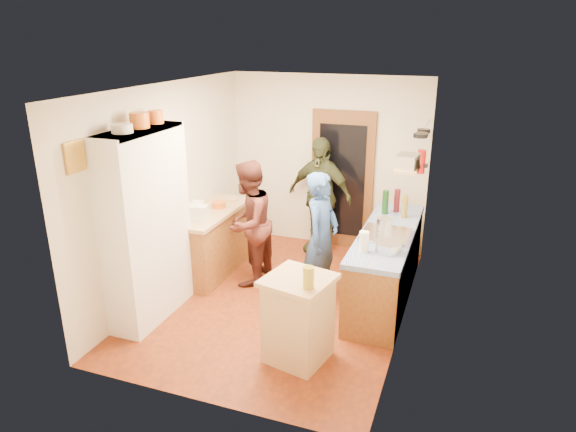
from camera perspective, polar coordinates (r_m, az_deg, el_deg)
The scene contains 44 objects.
floor at distance 6.51m, azimuth -0.82°, elevation -9.36°, with size 3.00×4.00×0.02m, color #893510.
ceiling at distance 5.72m, azimuth -0.95°, elevation 14.25°, with size 3.00×4.00×0.02m, color silver.
wall_back at distance 7.82m, azimuth 4.38°, elevation 5.96°, with size 3.00×0.02×2.60m, color beige.
wall_front at distance 4.30m, azimuth -10.50°, elevation -6.19°, with size 3.00×0.02×2.60m, color beige.
wall_left at distance 6.65m, azimuth -13.15°, elevation 3.00°, with size 0.02×4.00×2.60m, color beige.
wall_right at distance 5.65m, azimuth 13.57°, elevation 0.00°, with size 0.02×4.00×2.60m, color beige.
door_frame at distance 7.79m, azimuth 6.03°, elevation 3.94°, with size 0.95×0.06×2.10m, color brown.
door_glass at distance 7.76m, azimuth 5.96°, elevation 3.88°, with size 0.70×0.02×1.70m, color black.
hutch_body at distance 5.98m, azimuth -15.41°, elevation -1.13°, with size 0.40×1.20×2.20m, color white.
hutch_top_shelf at distance 5.70m, azimuth -16.39°, elevation 9.08°, with size 0.40×1.14×0.04m, color white.
plate_stack at distance 5.49m, azimuth -17.95°, elevation 9.24°, with size 0.21×0.21×0.09m, color white.
orange_pot_a at distance 5.72m, azimuth -16.18°, elevation 10.18°, with size 0.20×0.20×0.16m, color orange.
orange_pot_b at distance 5.97m, azimuth -14.48°, elevation 10.62°, with size 0.16×0.16×0.15m, color orange.
left_counter_base at distance 7.15m, azimuth -8.59°, elevation -2.95°, with size 0.60×1.40×0.85m, color olive.
left_counter_top at distance 6.99m, azimuth -8.77°, elevation 0.46°, with size 0.64×1.44×0.05m, color tan.
toaster at distance 6.60m, azimuth -10.06°, elevation 0.35°, with size 0.26×0.17×0.20m, color white.
kettle at distance 6.83m, azimuth -9.93°, elevation 0.91°, with size 0.16×0.16×0.18m, color white.
orange_bowl at distance 7.05m, azimuth -7.67°, elevation 1.27°, with size 0.19×0.19×0.08m, color orange.
chopping_board at distance 7.39m, azimuth -6.81°, elevation 1.93°, with size 0.30×0.22×0.03m, color tan.
right_counter_base at distance 6.48m, azimuth 10.78°, elevation -5.61°, with size 0.60×2.20×0.84m, color olive.
right_counter_top at distance 6.30m, azimuth 11.04°, elevation -1.91°, with size 0.62×2.22×0.06m, color #173EA4.
hob at distance 6.12m, azimuth 10.79°, elevation -2.06°, with size 0.55×0.58×0.04m, color silver.
pot_on_hob at distance 6.26m, azimuth 10.67°, elevation -0.75°, with size 0.18×0.18×0.12m, color silver.
bottle_a at distance 6.84m, azimuth 10.77°, elevation 1.53°, with size 0.08×0.08×0.32m, color #143F14.
bottle_b at distance 6.95m, azimuth 12.01°, elevation 1.70°, with size 0.08×0.08×0.31m, color #591419.
bottle_c at distance 6.75m, azimuth 12.85°, elevation 1.06°, with size 0.08×0.08×0.30m, color olive.
paper_towel at distance 5.63m, azimuth 8.44°, elevation -2.84°, with size 0.11×0.11×0.23m, color white.
mixing_bowl at distance 5.69m, azimuth 11.05°, elevation -3.40°, with size 0.29×0.29×0.11m, color silver.
island_base at distance 5.24m, azimuth 1.13°, elevation -11.58°, with size 0.55×0.55×0.86m, color tan.
island_top at distance 5.02m, azimuth 1.17°, elevation -7.15°, with size 0.62×0.62×0.05m, color tan.
cutting_board at distance 5.08m, azimuth 0.98°, elevation -6.69°, with size 0.35×0.28×0.02m, color white.
oil_jar at distance 4.79m, azimuth 2.29°, elevation -6.82°, with size 0.11×0.11×0.21m, color #AD9E2D.
pan_rail at distance 6.95m, azimuth 15.25°, elevation 9.90°, with size 0.02×0.02×0.65m, color silver.
pan_hang_a at distance 6.81m, azimuth 14.50°, elevation 8.66°, with size 0.18×0.18×0.05m, color black.
pan_hang_b at distance 7.01m, azimuth 14.66°, elevation 8.78°, with size 0.16×0.16×0.05m, color black.
pan_hang_c at distance 7.20m, azimuth 14.84°, elevation 9.13°, with size 0.17×0.17×0.05m, color black.
wall_shelf at distance 5.98m, azimuth 13.09°, elevation 5.14°, with size 0.26×0.42×0.03m, color tan.
radio at distance 5.96m, azimuth 13.15°, elevation 5.97°, with size 0.22×0.30×0.15m, color silver.
ext_bracket at distance 7.24m, azimuth 15.04°, elevation 5.43°, with size 0.06×0.10×0.04m, color black.
fire_extinguisher at distance 7.23m, azimuth 14.60°, elevation 5.87°, with size 0.11×0.11×0.32m, color red.
picture_frame at distance 5.27m, azimuth -22.61°, elevation 6.10°, with size 0.03×0.25×0.30m, color gold.
person_hob at distance 6.23m, azimuth 3.90°, elevation -2.46°, with size 0.59×0.39×1.62m, color #2E4E93.
person_left at distance 6.67m, azimuth -4.04°, elevation -0.75°, with size 0.80×0.63×1.65m, color #4C221C.
person_back at distance 7.61m, azimuth 3.59°, elevation 2.26°, with size 1.03×0.43×1.75m, color #363D22.
Camera 1 is at (2.03, -5.32, 3.16)m, focal length 32.00 mm.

